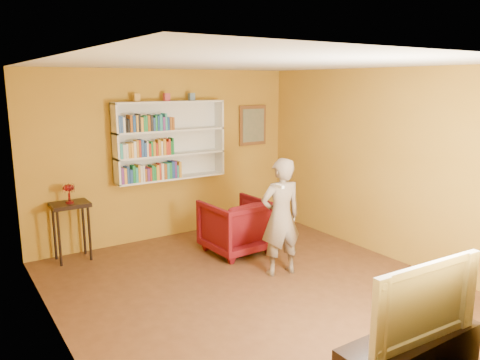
# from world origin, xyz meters

# --- Properties ---
(room_shell) EXTENTS (5.30, 5.80, 2.88)m
(room_shell) POSITION_xyz_m (0.00, 0.00, 1.02)
(room_shell) COLOR #4D2D18
(room_shell) RESTS_ON ground
(bookshelf) EXTENTS (1.80, 0.29, 1.23)m
(bookshelf) POSITION_xyz_m (0.00, 2.41, 1.59)
(bookshelf) COLOR silver
(bookshelf) RESTS_ON room_shell
(books_row_lower) EXTENTS (0.98, 0.19, 0.27)m
(books_row_lower) POSITION_xyz_m (-0.36, 2.31, 1.13)
(books_row_lower) COLOR #632B81
(books_row_lower) RESTS_ON bookshelf
(books_row_middle) EXTENTS (0.86, 0.18, 0.26)m
(books_row_middle) POSITION_xyz_m (-0.43, 2.30, 1.51)
(books_row_middle) COLOR teal
(books_row_middle) RESTS_ON bookshelf
(books_row_upper) EXTENTS (0.88, 0.19, 0.27)m
(books_row_upper) POSITION_xyz_m (-0.42, 2.30, 1.89)
(books_row_upper) COLOR navy
(books_row_upper) RESTS_ON bookshelf
(ornament_left) EXTENTS (0.09, 0.09, 0.12)m
(ornament_left) POSITION_xyz_m (-0.53, 2.35, 2.27)
(ornament_left) COLOR #B58533
(ornament_left) RESTS_ON bookshelf
(ornament_centre) EXTENTS (0.09, 0.09, 0.12)m
(ornament_centre) POSITION_xyz_m (-0.04, 2.35, 2.27)
(ornament_centre) COLOR #AC3948
(ornament_centre) RESTS_ON bookshelf
(ornament_right) EXTENTS (0.09, 0.09, 0.12)m
(ornament_right) POSITION_xyz_m (0.39, 2.35, 2.27)
(ornament_right) COLOR slate
(ornament_right) RESTS_ON bookshelf
(framed_painting) EXTENTS (0.55, 0.05, 0.70)m
(framed_painting) POSITION_xyz_m (1.65, 2.46, 1.75)
(framed_painting) COLOR brown
(framed_painting) RESTS_ON room_shell
(console_table) EXTENTS (0.51, 0.39, 0.84)m
(console_table) POSITION_xyz_m (-1.62, 2.25, 0.70)
(console_table) COLOR black
(console_table) RESTS_ON ground
(ruby_lustre) EXTENTS (0.17, 0.16, 0.27)m
(ruby_lustre) POSITION_xyz_m (-1.62, 2.25, 1.03)
(ruby_lustre) COLOR maroon
(ruby_lustre) RESTS_ON console_table
(armchair) EXTENTS (0.90, 0.93, 0.81)m
(armchair) POSITION_xyz_m (0.50, 1.24, 0.40)
(armchair) COLOR #4A050F
(armchair) RESTS_ON ground
(person) EXTENTS (0.62, 0.46, 1.56)m
(person) POSITION_xyz_m (0.55, 0.23, 0.78)
(person) COLOR #726354
(person) RESTS_ON ground
(game_remote) EXTENTS (0.04, 0.15, 0.04)m
(game_remote) POSITION_xyz_m (0.26, -0.09, 1.29)
(game_remote) COLOR white
(game_remote) RESTS_ON person
(television) EXTENTS (1.16, 0.21, 0.66)m
(television) POSITION_xyz_m (-0.05, -2.25, 0.82)
(television) COLOR black
(television) RESTS_ON tv_cabinet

